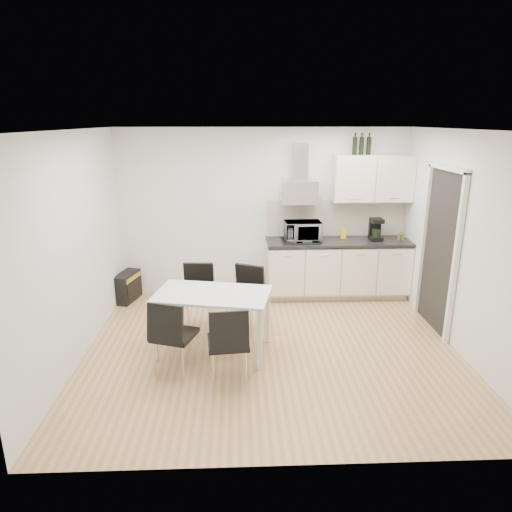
{
  "coord_description": "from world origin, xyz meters",
  "views": [
    {
      "loc": [
        -0.4,
        -5.05,
        2.7
      ],
      "look_at": [
        -0.18,
        0.29,
        1.1
      ],
      "focal_mm": 32.0,
      "sensor_mm": 36.0,
      "label": 1
    }
  ],
  "objects": [
    {
      "name": "chair_far_left",
      "position": [
        -0.94,
        0.57,
        0.44
      ],
      "size": [
        0.47,
        0.53,
        0.88
      ],
      "primitive_type": null,
      "rotation": [
        0.0,
        0.0,
        3.08
      ],
      "color": "black",
      "rests_on": "ground"
    },
    {
      "name": "dining_table",
      "position": [
        -0.71,
        -0.03,
        0.66
      ],
      "size": [
        1.45,
        1.01,
        0.75
      ],
      "rotation": [
        0.0,
        0.0,
        -0.2
      ],
      "color": "white",
      "rests_on": "ground"
    },
    {
      "name": "ceiling",
      "position": [
        0.0,
        0.0,
        2.6
      ],
      "size": [
        4.5,
        4.5,
        0.0
      ],
      "primitive_type": "plane",
      "color": "white",
      "rests_on": "wall_back"
    },
    {
      "name": "ground",
      "position": [
        0.0,
        0.0,
        0.0
      ],
      "size": [
        4.5,
        4.5,
        0.0
      ],
      "primitive_type": "plane",
      "color": "tan",
      "rests_on": "ground"
    },
    {
      "name": "guitar_amp",
      "position": [
        -2.12,
        1.65,
        0.22
      ],
      "size": [
        0.35,
        0.57,
        0.44
      ],
      "rotation": [
        0.0,
        0.0,
        -0.25
      ],
      "color": "black",
      "rests_on": "ground"
    },
    {
      "name": "wall_right",
      "position": [
        2.25,
        0.0,
        1.3
      ],
      "size": [
        0.1,
        4.0,
        2.6
      ],
      "primitive_type": "cube",
      "color": "white",
      "rests_on": "ground"
    },
    {
      "name": "chair_near_left",
      "position": [
        -1.1,
        -0.51,
        0.44
      ],
      "size": [
        0.58,
        0.61,
        0.88
      ],
      "primitive_type": null,
      "rotation": [
        0.0,
        0.0,
        -0.33
      ],
      "color": "black",
      "rests_on": "ground"
    },
    {
      "name": "kitchenette",
      "position": [
        1.19,
        1.73,
        0.83
      ],
      "size": [
        2.22,
        0.64,
        2.52
      ],
      "color": "beige",
      "rests_on": "ground"
    },
    {
      "name": "chair_far_right",
      "position": [
        -0.33,
        0.47,
        0.44
      ],
      "size": [
        0.61,
        0.64,
        0.88
      ],
      "primitive_type": null,
      "rotation": [
        0.0,
        0.0,
        2.71
      ],
      "color": "black",
      "rests_on": "ground"
    },
    {
      "name": "floor_speaker",
      "position": [
        -0.25,
        1.9,
        0.16
      ],
      "size": [
        0.21,
        0.19,
        0.33
      ],
      "primitive_type": "cube",
      "rotation": [
        0.0,
        0.0,
        -0.1
      ],
      "color": "black",
      "rests_on": "ground"
    },
    {
      "name": "wall_back",
      "position": [
        0.0,
        2.0,
        1.3
      ],
      "size": [
        4.5,
        0.1,
        2.6
      ],
      "primitive_type": "cube",
      "color": "white",
      "rests_on": "ground"
    },
    {
      "name": "doorway",
      "position": [
        2.21,
        0.55,
        1.05
      ],
      "size": [
        0.08,
        1.04,
        2.1
      ],
      "primitive_type": "cube",
      "color": "white",
      "rests_on": "ground"
    },
    {
      "name": "chair_near_right",
      "position": [
        -0.52,
        -0.7,
        0.44
      ],
      "size": [
        0.49,
        0.54,
        0.88
      ],
      "primitive_type": null,
      "rotation": [
        0.0,
        0.0,
        0.1
      ],
      "color": "black",
      "rests_on": "ground"
    },
    {
      "name": "wall_left",
      "position": [
        -2.25,
        0.0,
        1.3
      ],
      "size": [
        0.1,
        4.0,
        2.6
      ],
      "primitive_type": "cube",
      "color": "white",
      "rests_on": "ground"
    },
    {
      "name": "wall_front",
      "position": [
        0.0,
        -2.0,
        1.3
      ],
      "size": [
        4.5,
        0.1,
        2.6
      ],
      "primitive_type": "cube",
      "color": "white",
      "rests_on": "ground"
    }
  ]
}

